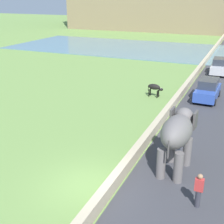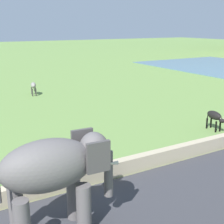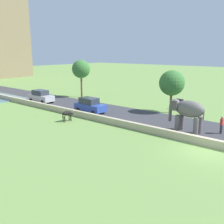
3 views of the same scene
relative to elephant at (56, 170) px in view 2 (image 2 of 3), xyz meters
The scene contains 3 objects.
elephant is the anchor object (origin of this frame).
cow_black 12.13m from the elephant, 111.19° to the left, with size 1.41×0.55×1.15m.
cow_grey 19.69m from the elephant, 165.95° to the left, with size 1.42×0.65×1.15m.
Camera 2 is at (11.17, 0.47, 6.00)m, focal length 49.85 mm.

